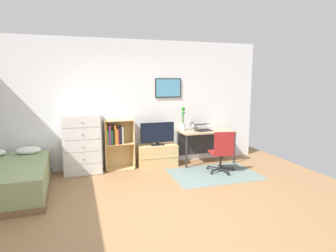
{
  "coord_description": "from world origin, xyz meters",
  "views": [
    {
      "loc": [
        -1.02,
        -3.65,
        1.86
      ],
      "look_at": [
        0.64,
        1.5,
        0.99
      ],
      "focal_mm": 30.56,
      "sensor_mm": 36.0,
      "label": 1
    }
  ],
  "objects": [
    {
      "name": "desk",
      "position": [
        1.73,
        2.16,
        0.6
      ],
      "size": [
        1.21,
        0.58,
        0.74
      ],
      "color": "tan",
      "rests_on": "ground_plane"
    },
    {
      "name": "office_chair",
      "position": [
        1.72,
        1.31,
        0.46
      ],
      "size": [
        0.58,
        0.57,
        0.86
      ],
      "rotation": [
        0.0,
        0.0,
        -0.2
      ],
      "color": "#232326",
      "rests_on": "ground_plane"
    },
    {
      "name": "bed",
      "position": [
        -2.19,
        1.41,
        0.25
      ],
      "size": [
        1.39,
        1.95,
        0.62
      ],
      "rotation": [
        0.0,
        0.0,
        0.03
      ],
      "color": "brown",
      "rests_on": "ground_plane"
    },
    {
      "name": "tv_stand",
      "position": [
        0.61,
        2.17,
        0.24
      ],
      "size": [
        0.84,
        0.41,
        0.47
      ],
      "color": "tan",
      "rests_on": "ground_plane"
    },
    {
      "name": "area_rug",
      "position": [
        1.53,
        1.29,
        0.0
      ],
      "size": [
        1.7,
        1.2,
        0.01
      ],
      "primitive_type": "cube",
      "color": "slate",
      "rests_on": "ground_plane"
    },
    {
      "name": "bamboo_vase",
      "position": [
        1.23,
        2.24,
        1.03
      ],
      "size": [
        0.1,
        0.1,
        0.53
      ],
      "color": "silver",
      "rests_on": "desk"
    },
    {
      "name": "laptop",
      "position": [
        1.66,
        2.14,
        0.8
      ],
      "size": [
        0.38,
        0.41,
        0.15
      ],
      "rotation": [
        0.0,
        0.0,
        0.11
      ],
      "color": "black",
      "rests_on": "desk"
    },
    {
      "name": "television",
      "position": [
        0.61,
        2.15,
        0.71
      ],
      "size": [
        0.74,
        0.16,
        0.49
      ],
      "color": "black",
      "rests_on": "tv_stand"
    },
    {
      "name": "ground_plane",
      "position": [
        0.0,
        0.0,
        0.0
      ],
      "size": [
        7.2,
        7.2,
        0.0
      ],
      "primitive_type": "plane",
      "color": "#936B44"
    },
    {
      "name": "wall_back_with_posters",
      "position": [
        0.01,
        2.43,
        1.35
      ],
      "size": [
        6.12,
        0.09,
        2.7
      ],
      "color": "white",
      "rests_on": "ground_plane"
    },
    {
      "name": "wine_glass",
      "position": [
        1.38,
        2.04,
        0.87
      ],
      "size": [
        0.07,
        0.07,
        0.18
      ],
      "color": "silver",
      "rests_on": "desk"
    },
    {
      "name": "computer_mouse",
      "position": [
        1.89,
        2.03,
        0.76
      ],
      "size": [
        0.06,
        0.1,
        0.03
      ],
      "primitive_type": "ellipsoid",
      "color": "silver",
      "rests_on": "desk"
    },
    {
      "name": "dresser",
      "position": [
        -0.95,
        2.15,
        0.6
      ],
      "size": [
        0.74,
        0.46,
        1.2
      ],
      "color": "silver",
      "rests_on": "ground_plane"
    },
    {
      "name": "bookshelf",
      "position": [
        -0.25,
        2.22,
        0.61
      ],
      "size": [
        0.6,
        0.3,
        1.05
      ],
      "color": "tan",
      "rests_on": "ground_plane"
    }
  ]
}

